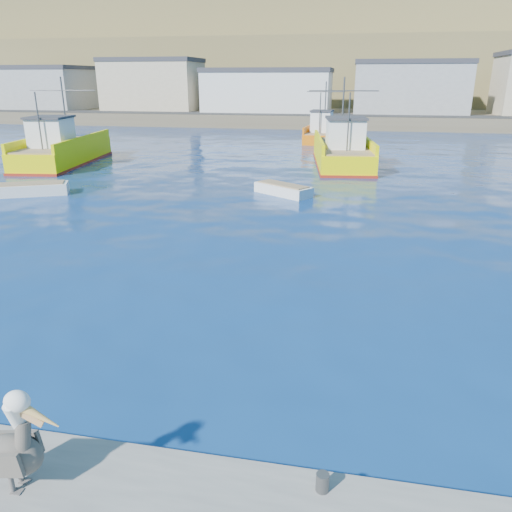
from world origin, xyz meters
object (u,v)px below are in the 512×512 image
(skiff_mid, at_px, (283,190))
(boat_orange, at_px, (322,132))
(skiff_left, at_px, (32,190))
(pelican, at_px, (14,447))
(trawler_yellow_a, at_px, (62,151))
(trawler_yellow_b, at_px, (342,152))

(skiff_mid, bearing_deg, boat_orange, 89.09)
(boat_orange, bearing_deg, skiff_left, -116.86)
(boat_orange, height_order, pelican, boat_orange)
(trawler_yellow_a, distance_m, boat_orange, 26.27)
(skiff_left, bearing_deg, trawler_yellow_a, 112.70)
(skiff_mid, bearing_deg, trawler_yellow_b, 74.97)
(trawler_yellow_b, xyz_separation_m, skiff_mid, (-2.95, -10.98, -0.79))
(skiff_mid, bearing_deg, pelican, -91.68)
(pelican, bearing_deg, skiff_mid, 88.32)
(boat_orange, xyz_separation_m, pelican, (-1.08, -48.64, 0.23))
(trawler_yellow_a, relative_size, trawler_yellow_b, 1.01)
(trawler_yellow_a, height_order, boat_orange, trawler_yellow_a)
(trawler_yellow_a, xyz_separation_m, skiff_mid, (18.40, -7.49, -0.79))
(trawler_yellow_a, bearing_deg, boat_orange, 44.27)
(trawler_yellow_b, distance_m, skiff_left, 21.93)
(trawler_yellow_a, height_order, trawler_yellow_b, trawler_yellow_a)
(skiff_left, relative_size, skiff_mid, 1.14)
(trawler_yellow_b, bearing_deg, pelican, -96.11)
(trawler_yellow_a, relative_size, boat_orange, 1.47)
(trawler_yellow_a, xyz_separation_m, skiff_left, (4.31, -10.30, -0.77))
(boat_orange, xyz_separation_m, skiff_left, (-14.50, -28.63, -0.73))
(trawler_yellow_b, height_order, skiff_left, trawler_yellow_b)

